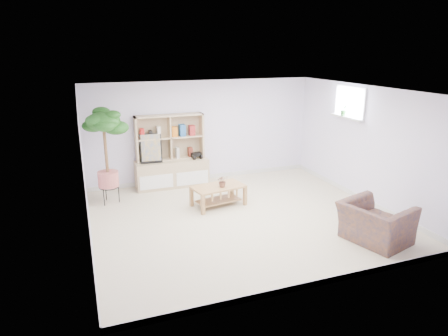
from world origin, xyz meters
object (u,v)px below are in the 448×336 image
object	(u,v)px
floor_tree	(106,157)
armchair	(376,220)
storage_unit	(171,151)
coffee_table	(218,196)

from	to	relation	value
floor_tree	armchair	distance (m)	5.23
storage_unit	coffee_table	distance (m)	1.76
storage_unit	armchair	xyz separation A→B (m)	(2.53, -3.92, -0.45)
armchair	storage_unit	bearing A→B (deg)	16.91
storage_unit	floor_tree	world-z (taller)	floor_tree
coffee_table	armchair	bearing A→B (deg)	-61.88
storage_unit	coffee_table	world-z (taller)	storage_unit
coffee_table	armchair	size ratio (longest dim) A/B	1.01
floor_tree	armchair	world-z (taller)	floor_tree
coffee_table	storage_unit	bearing A→B (deg)	101.22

